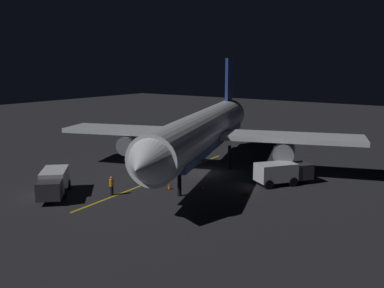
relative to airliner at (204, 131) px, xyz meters
name	(u,v)px	position (x,y,z in m)	size (l,w,h in m)	color
ground_plane	(203,174)	(-0.21, 0.57, -4.60)	(180.00, 180.00, 0.20)	#26262B
apron_guide_stripe	(162,177)	(2.16, 4.57, -4.50)	(0.24, 25.09, 0.01)	gold
airliner	(204,131)	(0.00, 0.00, 0.00)	(32.66, 36.90, 12.32)	white
baggage_truck	(54,183)	(6.01, 15.06, -3.32)	(5.44, 5.51, 2.28)	silver
catering_truck	(282,173)	(-8.96, -0.24, -3.36)	(4.89, 5.78, 2.16)	silver
ground_crew_worker	(112,186)	(1.99, 11.90, -3.61)	(0.40, 0.40, 1.74)	black
traffic_cone_near_left	(245,192)	(-7.62, 4.72, -4.25)	(0.50, 0.50, 0.55)	#EA590F
traffic_cone_near_right	(169,186)	(-1.02, 7.39, -4.25)	(0.50, 0.50, 0.55)	#EA590F
traffic_cone_under_wing	(203,187)	(-3.65, 5.64, -4.25)	(0.50, 0.50, 0.55)	#EA590F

